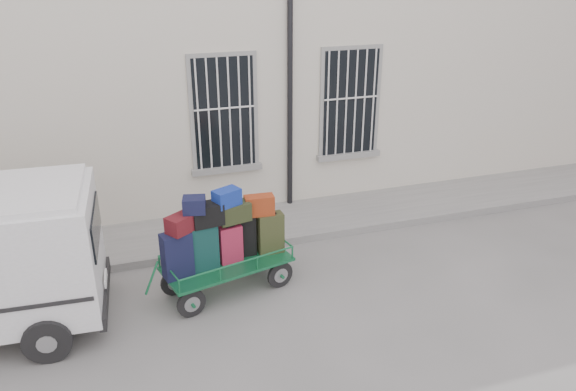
% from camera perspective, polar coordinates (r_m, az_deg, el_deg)
% --- Properties ---
extents(ground, '(80.00, 80.00, 0.00)m').
position_cam_1_polar(ground, '(9.59, 0.21, -9.13)').
color(ground, slate).
rests_on(ground, ground).
extents(building, '(24.00, 5.15, 6.00)m').
position_cam_1_polar(building, '(13.58, -7.23, 14.15)').
color(building, beige).
rests_on(building, ground).
extents(sidewalk, '(24.00, 1.70, 0.15)m').
position_cam_1_polar(sidewalk, '(11.39, -3.24, -3.10)').
color(sidewalk, slate).
rests_on(sidewalk, ground).
extents(luggage_cart, '(2.46, 1.39, 1.80)m').
position_cam_1_polar(luggage_cart, '(9.04, -6.65, -4.59)').
color(luggage_cart, black).
rests_on(luggage_cart, ground).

